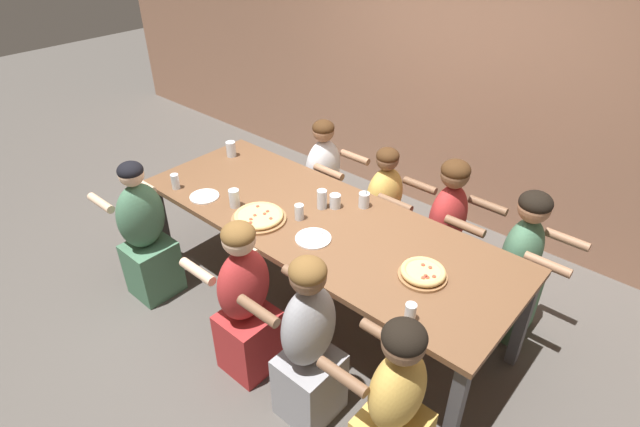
{
  "coord_description": "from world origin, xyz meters",
  "views": [
    {
      "loc": [
        1.87,
        -2.13,
        2.71
      ],
      "look_at": [
        0.0,
        0.0,
        0.85
      ],
      "focal_mm": 28.0,
      "sensor_mm": 36.0,
      "label": 1
    }
  ],
  "objects_px": {
    "drinking_glass_c": "(231,149)",
    "diner_far_center": "(383,215)",
    "drinking_glass_f": "(335,202)",
    "diner_near_right": "(394,410)",
    "cocktail_glass_blue": "(364,201)",
    "drinking_glass_a": "(299,213)",
    "drinking_glass_b": "(175,182)",
    "diner_far_midright": "(445,236)",
    "drinking_glass_g": "(322,200)",
    "diner_near_center": "(246,306)",
    "drinking_glass_e": "(410,313)",
    "empty_plate_a": "(313,238)",
    "empty_plate_b": "(204,196)",
    "pizza_board_main": "(259,217)",
    "pizza_board_second": "(423,273)",
    "diner_near_midright": "(309,348)",
    "diner_near_left": "(146,237)",
    "drinking_glass_d": "(234,199)",
    "diner_far_midleft": "(323,186)",
    "diner_far_right": "(518,270)"
  },
  "relations": [
    {
      "from": "drinking_glass_d",
      "to": "diner_far_midright",
      "type": "height_order",
      "value": "diner_far_midright"
    },
    {
      "from": "drinking_glass_d",
      "to": "diner_far_right",
      "type": "xyz_separation_m",
      "value": [
        1.72,
        1.0,
        -0.33
      ]
    },
    {
      "from": "pizza_board_main",
      "to": "drinking_glass_g",
      "type": "distance_m",
      "value": 0.46
    },
    {
      "from": "empty_plate_a",
      "to": "drinking_glass_g",
      "type": "height_order",
      "value": "drinking_glass_g"
    },
    {
      "from": "drinking_glass_g",
      "to": "diner_far_midright",
      "type": "height_order",
      "value": "diner_far_midright"
    },
    {
      "from": "diner_near_left",
      "to": "drinking_glass_c",
      "type": "bearing_deg",
      "value": 6.45
    },
    {
      "from": "cocktail_glass_blue",
      "to": "empty_plate_a",
      "type": "bearing_deg",
      "value": -90.78
    },
    {
      "from": "drinking_glass_e",
      "to": "drinking_glass_f",
      "type": "distance_m",
      "value": 1.17
    },
    {
      "from": "empty_plate_b",
      "to": "drinking_glass_e",
      "type": "relative_size",
      "value": 1.97
    },
    {
      "from": "diner_far_midleft",
      "to": "drinking_glass_e",
      "type": "bearing_deg",
      "value": 54.41
    },
    {
      "from": "pizza_board_second",
      "to": "drinking_glass_d",
      "type": "distance_m",
      "value": 1.43
    },
    {
      "from": "diner_near_right",
      "to": "diner_far_center",
      "type": "bearing_deg",
      "value": 36.83
    },
    {
      "from": "diner_far_center",
      "to": "diner_near_right",
      "type": "distance_m",
      "value": 1.82
    },
    {
      "from": "drinking_glass_f",
      "to": "diner_near_right",
      "type": "height_order",
      "value": "diner_near_right"
    },
    {
      "from": "drinking_glass_c",
      "to": "drinking_glass_g",
      "type": "height_order",
      "value": "drinking_glass_g"
    },
    {
      "from": "drinking_glass_e",
      "to": "empty_plate_b",
      "type": "bearing_deg",
      "value": 178.03
    },
    {
      "from": "empty_plate_b",
      "to": "cocktail_glass_blue",
      "type": "height_order",
      "value": "cocktail_glass_blue"
    },
    {
      "from": "diner_near_center",
      "to": "cocktail_glass_blue",
      "type": "bearing_deg",
      "value": -5.43
    },
    {
      "from": "drinking_glass_a",
      "to": "drinking_glass_b",
      "type": "relative_size",
      "value": 0.95
    },
    {
      "from": "empty_plate_a",
      "to": "drinking_glass_c",
      "type": "relative_size",
      "value": 1.83
    },
    {
      "from": "pizza_board_main",
      "to": "drinking_glass_e",
      "type": "relative_size",
      "value": 3.47
    },
    {
      "from": "drinking_glass_e",
      "to": "empty_plate_a",
      "type": "bearing_deg",
      "value": 166.85
    },
    {
      "from": "pizza_board_main",
      "to": "diner_near_center",
      "type": "distance_m",
      "value": 0.63
    },
    {
      "from": "pizza_board_main",
      "to": "diner_near_right",
      "type": "xyz_separation_m",
      "value": [
        1.44,
        -0.45,
        -0.3
      ]
    },
    {
      "from": "drinking_glass_b",
      "to": "diner_near_center",
      "type": "height_order",
      "value": "diner_near_center"
    },
    {
      "from": "diner_near_midright",
      "to": "diner_far_midright",
      "type": "bearing_deg",
      "value": -1.64
    },
    {
      "from": "cocktail_glass_blue",
      "to": "diner_near_center",
      "type": "height_order",
      "value": "diner_near_center"
    },
    {
      "from": "empty_plate_a",
      "to": "drinking_glass_f",
      "type": "xyz_separation_m",
      "value": [
        -0.14,
        0.39,
        0.04
      ]
    },
    {
      "from": "drinking_glass_e",
      "to": "pizza_board_second",
      "type": "bearing_deg",
      "value": 110.97
    },
    {
      "from": "drinking_glass_b",
      "to": "diner_far_midright",
      "type": "bearing_deg",
      "value": 33.62
    },
    {
      "from": "drinking_glass_d",
      "to": "drinking_glass_e",
      "type": "distance_m",
      "value": 1.55
    },
    {
      "from": "pizza_board_main",
      "to": "diner_far_center",
      "type": "height_order",
      "value": "diner_far_center"
    },
    {
      "from": "diner_far_midright",
      "to": "drinking_glass_f",
      "type": "bearing_deg",
      "value": -48.99
    },
    {
      "from": "diner_near_left",
      "to": "diner_near_right",
      "type": "bearing_deg",
      "value": -90.0
    },
    {
      "from": "drinking_glass_c",
      "to": "diner_far_midright",
      "type": "bearing_deg",
      "value": 15.4
    },
    {
      "from": "cocktail_glass_blue",
      "to": "drinking_glass_a",
      "type": "height_order",
      "value": "cocktail_glass_blue"
    },
    {
      "from": "empty_plate_b",
      "to": "diner_near_left",
      "type": "distance_m",
      "value": 0.55
    },
    {
      "from": "pizza_board_main",
      "to": "diner_far_center",
      "type": "xyz_separation_m",
      "value": [
        0.35,
        1.01,
        -0.33
      ]
    },
    {
      "from": "drinking_glass_b",
      "to": "pizza_board_main",
      "type": "bearing_deg",
      "value": 8.66
    },
    {
      "from": "drinking_glass_f",
      "to": "diner_near_right",
      "type": "bearing_deg",
      "value": -38.45
    },
    {
      "from": "diner_near_left",
      "to": "diner_near_midright",
      "type": "height_order",
      "value": "diner_near_midright"
    },
    {
      "from": "pizza_board_main",
      "to": "diner_near_right",
      "type": "distance_m",
      "value": 1.54
    },
    {
      "from": "pizza_board_main",
      "to": "diner_far_right",
      "type": "distance_m",
      "value": 1.8
    },
    {
      "from": "drinking_glass_c",
      "to": "diner_far_center",
      "type": "relative_size",
      "value": 0.12
    },
    {
      "from": "drinking_glass_e",
      "to": "diner_far_right",
      "type": "bearing_deg",
      "value": 81.3
    },
    {
      "from": "drinking_glass_d",
      "to": "diner_far_right",
      "type": "distance_m",
      "value": 2.02
    },
    {
      "from": "drinking_glass_f",
      "to": "diner_near_midright",
      "type": "distance_m",
      "value": 1.13
    },
    {
      "from": "diner_near_center",
      "to": "diner_near_right",
      "type": "bearing_deg",
      "value": -90.0
    },
    {
      "from": "pizza_board_second",
      "to": "drinking_glass_e",
      "type": "relative_size",
      "value": 2.65
    },
    {
      "from": "diner_near_right",
      "to": "diner_near_center",
      "type": "bearing_deg",
      "value": 90.0
    }
  ]
}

